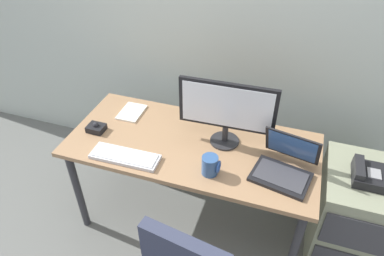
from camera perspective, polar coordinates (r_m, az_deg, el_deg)
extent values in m
plane|color=slate|center=(2.70, 0.00, -14.25)|extent=(8.00, 8.00, 0.00)
cube|color=#9A7451|center=(2.19, 0.00, -2.79)|extent=(1.54, 0.70, 0.03)
cylinder|color=#2D2D33|center=(2.52, -17.97, -9.65)|extent=(0.05, 0.05, 0.69)
cylinder|color=#2D2D33|center=(2.21, 16.16, -18.50)|extent=(0.05, 0.05, 0.69)
cylinder|color=#2D2D33|center=(2.86, -11.74, -1.66)|extent=(0.05, 0.05, 0.69)
cylinder|color=#2D2D33|center=(2.59, 17.41, -8.00)|extent=(0.05, 0.05, 0.69)
cube|color=gray|center=(2.47, 24.16, -12.86)|extent=(0.42, 0.52, 0.70)
cube|color=#38383D|center=(2.19, 25.33, -15.48)|extent=(0.38, 0.01, 0.24)
cube|color=black|center=(2.20, 26.66, -6.88)|extent=(0.17, 0.20, 0.06)
cube|color=black|center=(2.16, 25.46, -5.73)|extent=(0.05, 0.18, 0.04)
cube|color=gray|center=(2.18, 27.41, -6.56)|extent=(0.07, 0.08, 0.01)
cylinder|color=#262628|center=(2.19, 5.29, -2.08)|extent=(0.18, 0.18, 0.01)
cylinder|color=#262628|center=(2.16, 5.38, -0.88)|extent=(0.04, 0.04, 0.11)
cube|color=black|center=(2.04, 5.71, 3.59)|extent=(0.57, 0.05, 0.30)
cube|color=white|center=(2.02, 5.63, 3.37)|extent=(0.53, 0.03, 0.26)
cube|color=silver|center=(2.11, -10.77, -4.58)|extent=(0.41, 0.15, 0.02)
cube|color=white|center=(2.10, -10.82, -4.30)|extent=(0.38, 0.12, 0.01)
cube|color=black|center=(2.01, 14.13, -7.68)|extent=(0.35, 0.28, 0.02)
cube|color=#38383D|center=(2.00, 14.18, -7.44)|extent=(0.30, 0.22, 0.00)
cube|color=black|center=(2.05, 15.92, -2.82)|extent=(0.32, 0.14, 0.21)
cube|color=#335999|center=(2.04, 15.87, -2.92)|extent=(0.28, 0.12, 0.18)
cube|color=black|center=(2.34, -15.23, -0.02)|extent=(0.11, 0.09, 0.04)
sphere|color=#232328|center=(2.33, -15.34, 0.49)|extent=(0.04, 0.04, 0.04)
cylinder|color=#2F5287|center=(1.95, 2.91, -6.04)|extent=(0.09, 0.09, 0.12)
torus|color=#2B4E94|center=(1.94, 4.33, -6.31)|extent=(0.01, 0.07, 0.07)
cube|color=white|center=(2.46, -9.75, 2.54)|extent=(0.15, 0.21, 0.01)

